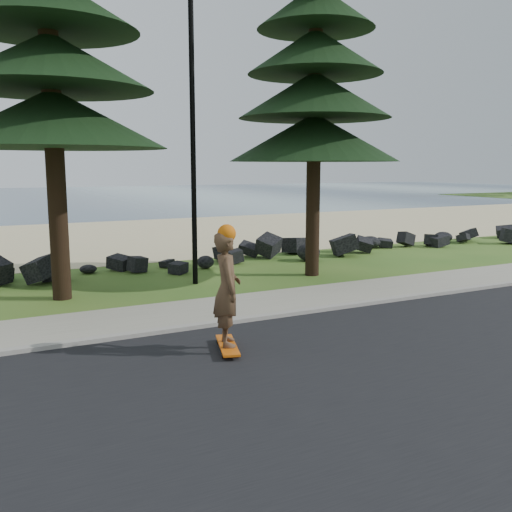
# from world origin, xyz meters

# --- Properties ---
(ground) EXTENTS (160.00, 160.00, 0.00)m
(ground) POSITION_xyz_m (0.00, 0.00, 0.00)
(ground) COLOR #315D1D
(ground) RESTS_ON ground
(road) EXTENTS (160.00, 7.00, 0.02)m
(road) POSITION_xyz_m (0.00, -4.50, 0.01)
(road) COLOR black
(road) RESTS_ON ground
(kerb) EXTENTS (160.00, 0.20, 0.10)m
(kerb) POSITION_xyz_m (0.00, -0.90, 0.05)
(kerb) COLOR gray
(kerb) RESTS_ON ground
(sidewalk) EXTENTS (160.00, 2.00, 0.08)m
(sidewalk) POSITION_xyz_m (0.00, 0.20, 0.04)
(sidewalk) COLOR gray
(sidewalk) RESTS_ON ground
(beach_sand) EXTENTS (160.00, 15.00, 0.01)m
(beach_sand) POSITION_xyz_m (0.00, 14.50, 0.01)
(beach_sand) COLOR beige
(beach_sand) RESTS_ON ground
(ocean) EXTENTS (160.00, 58.00, 0.01)m
(ocean) POSITION_xyz_m (0.00, 51.00, 0.00)
(ocean) COLOR #324860
(ocean) RESTS_ON ground
(seawall_boulders) EXTENTS (60.00, 2.40, 1.10)m
(seawall_boulders) POSITION_xyz_m (0.00, 5.60, 0.00)
(seawall_boulders) COLOR black
(seawall_boulders) RESTS_ON ground
(lamp_post) EXTENTS (0.25, 0.14, 8.14)m
(lamp_post) POSITION_xyz_m (0.00, 3.20, 4.13)
(lamp_post) COLOR black
(lamp_post) RESTS_ON ground
(skateboarder) EXTENTS (0.66, 1.21, 2.18)m
(skateboarder) POSITION_xyz_m (-1.60, -2.44, 1.10)
(skateboarder) COLOR #D1580C
(skateboarder) RESTS_ON ground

